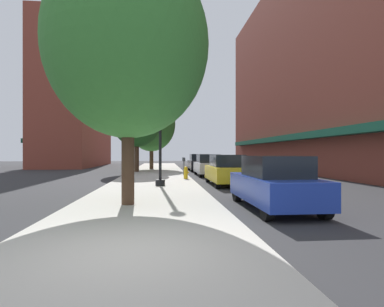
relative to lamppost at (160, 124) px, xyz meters
name	(u,v)px	position (x,y,z in m)	size (l,w,h in m)	color
ground_plane	(208,176)	(3.58, 7.94, -3.20)	(90.00, 90.00, 0.00)	#2D2D30
sidewalk_slab	(156,174)	(-0.42, 8.94, -3.14)	(4.80, 50.00, 0.12)	#B7B2A8
building_right_brick	(318,66)	(14.57, 11.94, 6.69)	(6.80, 40.00, 19.84)	brown
building_far_background	(77,101)	(-11.43, 26.94, 5.61)	(6.80, 18.00, 17.66)	brown
lamppost	(160,124)	(0.00, 0.00, 0.00)	(0.48, 0.48, 5.90)	black
fire_hydrant	(186,172)	(1.58, 3.92, -2.68)	(0.33, 0.26, 0.79)	gold
parking_meter_near	(184,164)	(1.63, 6.05, -2.25)	(0.14, 0.09, 1.31)	slate
parking_meter_far	(183,164)	(1.63, 7.11, -2.25)	(0.14, 0.09, 1.31)	slate
tree_near	(151,124)	(-1.04, 16.23, 1.53)	(4.90, 4.90, 7.45)	#422D1E
tree_mid	(128,46)	(-0.97, -5.48, 1.96)	(5.12, 5.12, 8.00)	#422D1E
tree_far	(137,117)	(-2.15, 11.64, 1.67)	(4.50, 4.50, 7.35)	#422D1E
car_blue	(274,183)	(3.58, -6.10, -2.39)	(1.80, 4.30, 1.66)	black
car_yellow	(226,170)	(3.58, 1.05, -2.39)	(1.80, 4.30, 1.66)	black
car_silver	(208,165)	(3.58, 7.86, -2.39)	(1.80, 4.30, 1.66)	black
car_black	(198,163)	(3.58, 14.16, -2.39)	(1.80, 4.30, 1.66)	black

